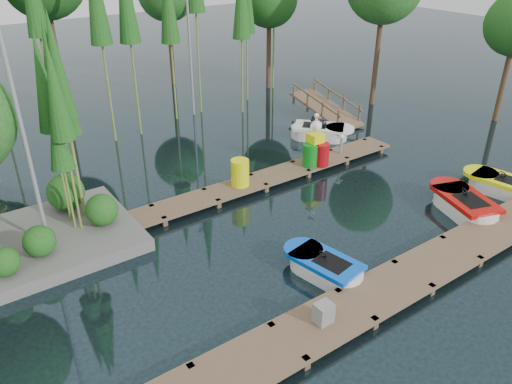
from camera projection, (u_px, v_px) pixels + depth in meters
ground_plane at (252, 233)px, 15.73m from camera, size 90.00×90.00×0.00m
near_dock at (356, 306)px, 12.37m from camera, size 18.00×1.50×0.50m
far_dock at (235, 188)px, 17.93m from camera, size 15.00×1.20×0.50m
lamp_island at (19, 117)px, 12.72m from camera, size 0.30×0.30×7.25m
lamp_rear at (189, 29)px, 23.68m from camera, size 0.30×0.30×7.25m
ramp at (326, 108)px, 24.72m from camera, size 1.50×3.94×1.49m
boat_blue at (324, 267)px, 13.75m from camera, size 1.56×2.65×0.84m
boat_red at (464, 205)px, 16.76m from camera, size 2.15×3.13×0.97m
boat_yellow_near at (502, 186)px, 18.01m from camera, size 1.68×2.89×0.91m
boat_white_far at (320, 132)px, 22.64m from camera, size 2.88×2.96×1.35m
utility_cabinet at (324, 313)px, 11.66m from camera, size 0.42×0.36×0.52m
yellow_barrel at (240, 173)px, 17.77m from camera, size 0.65×0.65×0.98m
drum_cluster at (316, 149)px, 19.37m from camera, size 1.19×1.09×2.05m
seagull_post at (342, 141)px, 20.27m from camera, size 0.51×0.28×0.82m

